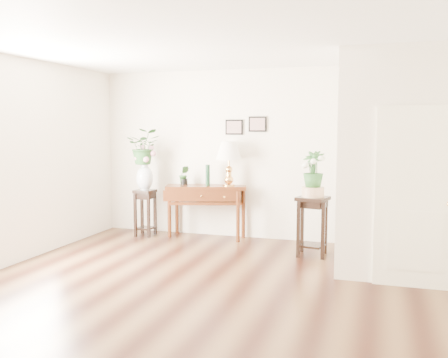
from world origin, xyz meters
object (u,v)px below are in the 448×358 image
at_px(console_table, 206,211).
at_px(plant_stand_a, 145,213).
at_px(table_lamp, 229,165).
at_px(plant_stand_b, 312,226).

xyz_separation_m(console_table, plant_stand_a, (-1.04, -0.19, -0.05)).
height_order(console_table, plant_stand_a, console_table).
height_order(table_lamp, plant_stand_a, table_lamp).
bearing_deg(console_table, plant_stand_b, -36.25).
bearing_deg(plant_stand_a, console_table, 10.47).
relative_size(table_lamp, plant_stand_b, 0.87).
bearing_deg(plant_stand_b, console_table, 160.64).
bearing_deg(plant_stand_a, table_lamp, 7.61).
relative_size(plant_stand_a, plant_stand_b, 0.92).
distance_m(console_table, plant_stand_a, 1.05).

